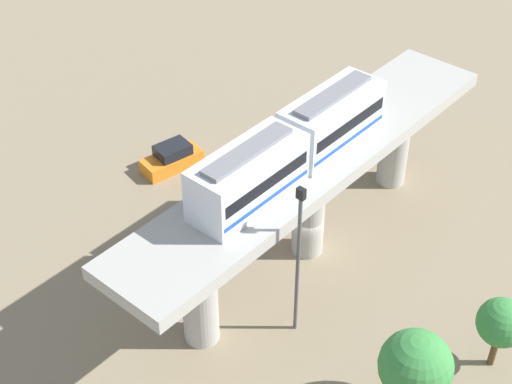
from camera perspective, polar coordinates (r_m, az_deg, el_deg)
ground_plane at (r=47.22m, az=3.75°, el=-4.23°), size 120.00×120.00×0.00m
viaduct at (r=43.77m, az=4.04°, el=0.93°), size 5.20×28.00×7.05m
train at (r=40.69m, az=2.66°, el=3.36°), size 2.64×13.55×3.24m
parked_car_orange at (r=53.45m, az=-6.20°, el=2.49°), size 2.60×4.47×1.76m
parked_car_silver at (r=49.94m, az=-0.77°, el=-0.21°), size 2.13×4.33×1.76m
tree_near_viaduct at (r=40.69m, az=17.66°, el=-9.18°), size 2.55×2.55×4.38m
tree_mid_lot at (r=37.45m, az=11.68°, el=-12.46°), size 3.53×3.53×5.15m
signal_post at (r=38.94m, az=3.13°, el=-4.72°), size 0.44×0.28×9.65m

